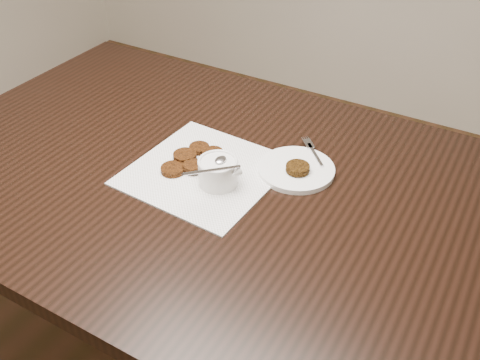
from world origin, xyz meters
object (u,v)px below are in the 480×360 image
Objects in this scene: table at (215,283)px; plate_with_patty at (296,167)px; sauce_ramekin at (218,160)px; napkin at (205,172)px.

plate_with_patty is (0.17, 0.11, 0.39)m from table.
plate_with_patty is at bearing 45.22° from sauce_ramekin.
plate_with_patty is at bearing 33.18° from table.
table is 8.26× the size of plate_with_patty.
sauce_ramekin reaches higher than napkin.
napkin is 1.81× the size of plate_with_patty.
plate_with_patty is at bearing 30.80° from napkin.
napkin is 0.09m from sauce_ramekin.
napkin reaches higher than table.
table is at bearing 146.66° from sauce_ramekin.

